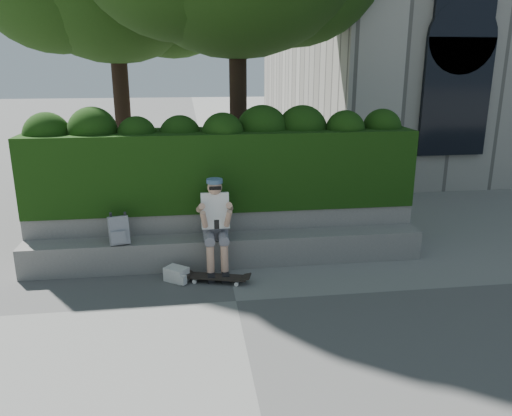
{
  "coord_description": "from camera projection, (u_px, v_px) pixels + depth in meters",
  "views": [
    {
      "loc": [
        -0.55,
        -5.83,
        2.96
      ],
      "look_at": [
        0.4,
        1.0,
        0.95
      ],
      "focal_mm": 35.0,
      "sensor_mm": 36.0,
      "label": 1
    }
  ],
  "objects": [
    {
      "name": "ground",
      "position": [
        236.0,
        301.0,
        6.44
      ],
      "size": [
        80.0,
        80.0,
        0.0
      ],
      "primitive_type": "plane",
      "color": "slate",
      "rests_on": "ground"
    },
    {
      "name": "planter_wall",
      "position": [
        225.0,
        231.0,
        7.98
      ],
      "size": [
        6.0,
        0.5,
        0.75
      ],
      "primitive_type": "cube",
      "color": "gray",
      "rests_on": "ground"
    },
    {
      "name": "skateboard",
      "position": [
        217.0,
        277.0,
        6.98
      ],
      "size": [
        0.88,
        0.44,
        0.09
      ],
      "rotation": [
        0.0,
        0.0,
        -0.28
      ],
      "color": "black",
      "rests_on": "ground"
    },
    {
      "name": "hedge",
      "position": [
        223.0,
        168.0,
        7.92
      ],
      "size": [
        6.0,
        1.0,
        1.2
      ],
      "primitive_type": "cube",
      "color": "black",
      "rests_on": "planter_wall"
    },
    {
      "name": "person",
      "position": [
        215.0,
        221.0,
        7.22
      ],
      "size": [
        0.4,
        0.76,
        1.38
      ],
      "color": "slate",
      "rests_on": "ground"
    },
    {
      "name": "bench_ledge",
      "position": [
        228.0,
        250.0,
        7.57
      ],
      "size": [
        6.0,
        0.45,
        0.45
      ],
      "primitive_type": "cube",
      "color": "gray",
      "rests_on": "ground"
    },
    {
      "name": "backpack_ground",
      "position": [
        177.0,
        274.0,
        7.02
      ],
      "size": [
        0.37,
        0.36,
        0.2
      ],
      "primitive_type": "cube",
      "rotation": [
        0.0,
        0.0,
        -0.66
      ],
      "color": "silver",
      "rests_on": "ground"
    },
    {
      "name": "backpack_plaid",
      "position": [
        119.0,
        230.0,
        7.15
      ],
      "size": [
        0.31,
        0.21,
        0.41
      ],
      "primitive_type": "cube",
      "rotation": [
        0.0,
        0.0,
        0.26
      ],
      "color": "#9D9DA1",
      "rests_on": "bench_ledge"
    }
  ]
}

